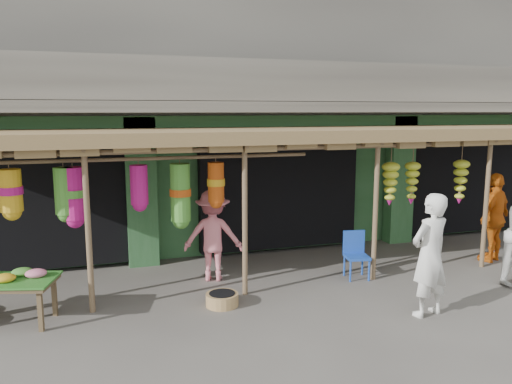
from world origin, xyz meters
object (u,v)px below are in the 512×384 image
object	(u,v)px
flower_table	(10,281)
blue_chair	(356,252)
person_front	(430,255)
person_shopper	(213,235)
person_vendor	(494,217)

from	to	relation	value
flower_table	blue_chair	bearing A→B (deg)	18.60
person_front	person_shopper	size ratio (longest dim) A/B	1.13
person_vendor	flower_table	bearing A→B (deg)	-20.91
person_front	person_vendor	xyz separation A→B (m)	(3.08, 1.98, -0.02)
flower_table	person_shopper	distance (m)	3.44
blue_chair	flower_table	bearing A→B (deg)	-167.12
flower_table	person_front	xyz separation A→B (m)	(6.05, -1.62, 0.31)
flower_table	person_vendor	world-z (taller)	person_vendor
flower_table	person_front	world-z (taller)	person_front
person_front	person_shopper	xyz separation A→B (m)	(-2.77, 2.62, -0.11)
blue_chair	person_vendor	bearing A→B (deg)	10.76
flower_table	person_shopper	xyz separation A→B (m)	(3.29, 0.99, 0.20)
blue_chair	person_front	size ratio (longest dim) A/B	0.46
person_shopper	blue_chair	bearing A→B (deg)	-177.10
blue_chair	person_shopper	world-z (taller)	person_shopper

